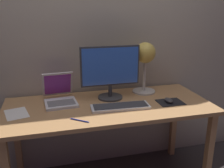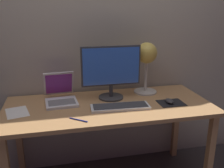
% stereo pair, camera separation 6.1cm
% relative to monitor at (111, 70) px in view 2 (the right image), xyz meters
% --- Properties ---
extents(back_wall, '(4.80, 0.06, 2.60)m').
position_rel_monitor_xyz_m(back_wall, '(-0.05, 0.27, 0.32)').
color(back_wall, '#B2A893').
rests_on(back_wall, ground).
extents(desk, '(1.60, 0.70, 0.74)m').
position_rel_monitor_xyz_m(desk, '(-0.05, -0.13, -0.32)').
color(desk, tan).
rests_on(desk, ground).
extents(monitor, '(0.48, 0.20, 0.43)m').
position_rel_monitor_xyz_m(monitor, '(0.00, 0.00, 0.00)').
color(monitor, '#38383A').
rests_on(monitor, desk).
extents(keyboard_main, '(0.45, 0.16, 0.03)m').
position_rel_monitor_xyz_m(keyboard_main, '(0.02, -0.23, -0.23)').
color(keyboard_main, silver).
rests_on(keyboard_main, desk).
extents(laptop, '(0.26, 0.33, 0.23)m').
position_rel_monitor_xyz_m(laptop, '(-0.41, 0.03, -0.18)').
color(laptop, silver).
rests_on(laptop, desk).
extents(desk_lamp, '(0.20, 0.20, 0.44)m').
position_rel_monitor_xyz_m(desk_lamp, '(0.33, 0.07, 0.07)').
color(desk_lamp, beige).
rests_on(desk_lamp, desk).
extents(mousepad, '(0.20, 0.16, 0.00)m').
position_rel_monitor_xyz_m(mousepad, '(0.44, -0.22, -0.24)').
color(mousepad, black).
rests_on(mousepad, desk).
extents(mouse, '(0.06, 0.10, 0.03)m').
position_rel_monitor_xyz_m(mouse, '(0.42, -0.22, -0.22)').
color(mouse, '#38383A').
rests_on(mouse, mousepad).
extents(paper_sheet_near_mouse, '(0.19, 0.24, 0.00)m').
position_rel_monitor_xyz_m(paper_sheet_near_mouse, '(-0.72, -0.14, -0.24)').
color(paper_sheet_near_mouse, white).
rests_on(paper_sheet_near_mouse, desk).
extents(pen, '(0.11, 0.09, 0.01)m').
position_rel_monitor_xyz_m(pen, '(-0.30, -0.37, -0.24)').
color(pen, '#2633A5').
rests_on(pen, desk).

